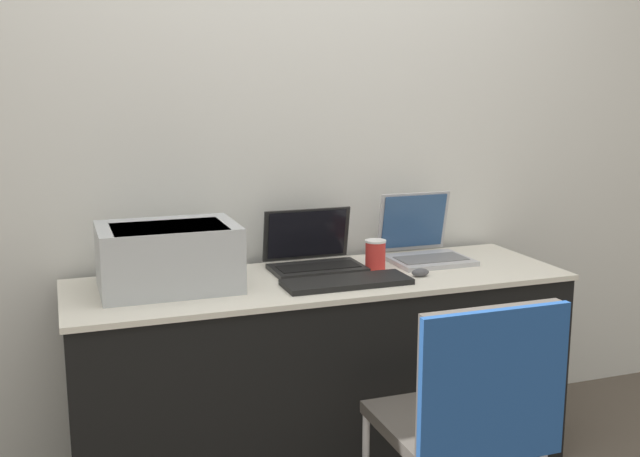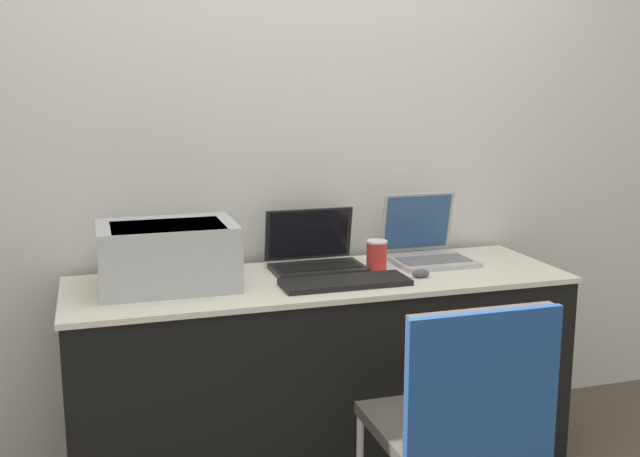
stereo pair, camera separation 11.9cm
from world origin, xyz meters
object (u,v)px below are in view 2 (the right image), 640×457
object	(u,v)px
laptop_left	(315,255)
laptop_right	(427,246)
printer	(168,253)
mouse	(421,273)
coffee_cup	(377,255)
chair	(464,408)
external_keyboard	(345,282)

from	to	relation	value
laptop_left	laptop_right	bearing A→B (deg)	-1.59
printer	laptop_right	world-z (taller)	laptop_right
laptop_left	laptop_right	world-z (taller)	laptop_right
laptop_left	mouse	size ratio (longest dim) A/B	5.12
coffee_cup	chair	xyz separation A→B (m)	(-0.04, -0.80, -0.28)
laptop_left	coffee_cup	world-z (taller)	laptop_left
external_keyboard	chair	bearing A→B (deg)	-76.18
printer	external_keyboard	bearing A→B (deg)	-14.97
coffee_cup	mouse	size ratio (longest dim) A/B	1.66
external_keyboard	coffee_cup	distance (m)	0.26
mouse	chair	distance (m)	0.70
laptop_right	mouse	world-z (taller)	laptop_right
chair	printer	bearing A→B (deg)	134.08
printer	laptop_left	distance (m)	0.59
coffee_cup	chair	distance (m)	0.85
printer	external_keyboard	distance (m)	0.64
laptop_right	chair	distance (m)	0.97
external_keyboard	laptop_left	bearing A→B (deg)	96.71
mouse	external_keyboard	bearing A→B (deg)	-176.86
laptop_right	chair	size ratio (longest dim) A/B	0.36
laptop_left	mouse	distance (m)	0.42
mouse	chair	world-z (taller)	chair
laptop_right	chair	bearing A→B (deg)	-108.07
external_keyboard	mouse	world-z (taller)	mouse
printer	laptop_right	size ratio (longest dim) A/B	1.52
chair	coffee_cup	bearing A→B (deg)	87.39
laptop_right	mouse	distance (m)	0.28
laptop_right	laptop_left	bearing A→B (deg)	178.41
printer	mouse	size ratio (longest dim) A/B	6.86
printer	coffee_cup	xyz separation A→B (m)	(0.80, 0.01, -0.07)
printer	laptop_right	xyz separation A→B (m)	(1.05, 0.10, -0.07)
printer	external_keyboard	world-z (taller)	printer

